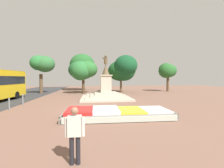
{
  "coord_description": "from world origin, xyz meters",
  "views": [
    {
      "loc": [
        -0.32,
        -11.81,
        2.47
      ],
      "look_at": [
        1.6,
        3.11,
        1.88
      ],
      "focal_mm": 24.0,
      "sensor_mm": 36.0,
      "label": 1
    }
  ],
  "objects_px": {
    "statue_monument": "(106,92)",
    "pedestrian_with_handbag": "(75,132)",
    "kerb_bollard_mid_b": "(9,104)",
    "kerb_bollard_north": "(23,99)",
    "flower_planter": "(116,113)"
  },
  "relations": [
    {
      "from": "statue_monument",
      "to": "pedestrian_with_handbag",
      "type": "xyz_separation_m",
      "value": [
        -2.07,
        -13.67,
        0.18
      ]
    },
    {
      "from": "flower_planter",
      "to": "pedestrian_with_handbag",
      "type": "bearing_deg",
      "value": -111.89
    },
    {
      "from": "kerb_bollard_north",
      "to": "statue_monument",
      "type": "bearing_deg",
      "value": 22.81
    },
    {
      "from": "statue_monument",
      "to": "kerb_bollard_north",
      "type": "bearing_deg",
      "value": -157.19
    },
    {
      "from": "pedestrian_with_handbag",
      "to": "kerb_bollard_north",
      "type": "distance_m",
      "value": 11.89
    },
    {
      "from": "statue_monument",
      "to": "pedestrian_with_handbag",
      "type": "relative_size",
      "value": 3.48
    },
    {
      "from": "pedestrian_with_handbag",
      "to": "kerb_bollard_mid_b",
      "type": "height_order",
      "value": "pedestrian_with_handbag"
    },
    {
      "from": "kerb_bollard_north",
      "to": "kerb_bollard_mid_b",
      "type": "bearing_deg",
      "value": -90.65
    },
    {
      "from": "statue_monument",
      "to": "kerb_bollard_north",
      "type": "height_order",
      "value": "statue_monument"
    },
    {
      "from": "flower_planter",
      "to": "pedestrian_with_handbag",
      "type": "distance_m",
      "value": 5.36
    },
    {
      "from": "kerb_bollard_mid_b",
      "to": "kerb_bollard_north",
      "type": "height_order",
      "value": "kerb_bollard_north"
    },
    {
      "from": "pedestrian_with_handbag",
      "to": "kerb_bollard_mid_b",
      "type": "xyz_separation_m",
      "value": [
        -5.91,
        8.11,
        -0.47
      ]
    },
    {
      "from": "pedestrian_with_handbag",
      "to": "kerb_bollard_mid_b",
      "type": "distance_m",
      "value": 10.05
    },
    {
      "from": "kerb_bollard_north",
      "to": "flower_planter",
      "type": "bearing_deg",
      "value": -34.4
    },
    {
      "from": "pedestrian_with_handbag",
      "to": "kerb_bollard_north",
      "type": "relative_size",
      "value": 1.65
    }
  ]
}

